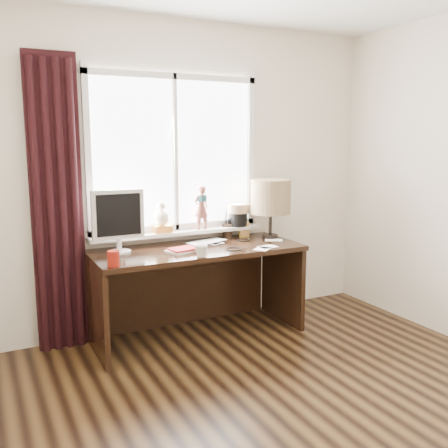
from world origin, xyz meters
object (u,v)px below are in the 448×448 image
monitor (118,217)px  mug (201,250)px  red_cup (113,259)px  laptop (207,242)px  desk (193,274)px  table_lamp (271,197)px

monitor → mug: bearing=-38.7°
red_cup → monitor: size_ratio=0.22×
monitor → red_cup: bearing=-110.4°
laptop → mug: size_ratio=3.55×
laptop → desk: (-0.13, 0.00, -0.26)m
mug → monitor: bearing=141.3°
laptop → desk: bearing=161.0°
mug → table_lamp: table_lamp is taller
table_lamp → mug: bearing=-155.8°
desk → table_lamp: table_lamp is taller
mug → table_lamp: (0.84, 0.38, 0.31)m
mug → laptop: bearing=59.4°
table_lamp → desk: bearing=178.5°
mug → red_cup: (-0.65, 0.02, 0.01)m
mug → table_lamp: bearing=24.2°
red_cup → desk: size_ratio=0.06×
red_cup → mug: bearing=-1.8°
red_cup → monitor: bearing=69.6°
red_cup → table_lamp: bearing=13.4°
laptop → monitor: monitor is taller
desk → monitor: bearing=178.9°
mug → desk: 0.50m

